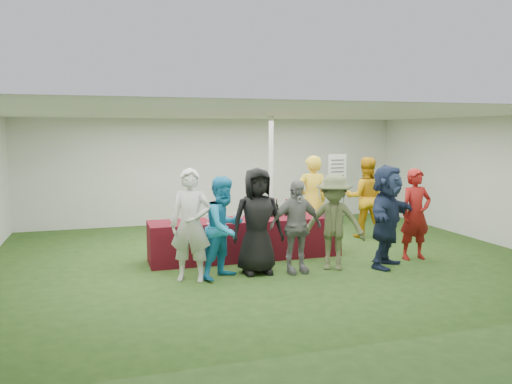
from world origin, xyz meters
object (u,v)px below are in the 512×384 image
object	(u,v)px
wine_list_sign	(337,173)
customer_6	(416,214)
customer_3	(296,226)
customer_1	(224,228)
customer_4	(334,222)
customer_2	(257,221)
customer_5	(387,216)
dump_bucket	(327,212)
staff_pourer	(312,200)
customer_0	(191,225)
staff_back	(365,197)
serving_table	(246,238)

from	to	relation	value
wine_list_sign	customer_6	xyz separation A→B (m)	(-0.20, -3.67, -0.47)
customer_3	customer_1	bearing A→B (deg)	174.85
customer_3	customer_6	bearing A→B (deg)	1.58
wine_list_sign	customer_4	bearing A→B (deg)	-116.98
customer_2	customer_5	bearing A→B (deg)	-5.53
dump_bucket	staff_pourer	xyz separation A→B (m)	(0.10, 0.96, 0.10)
staff_pourer	customer_6	distance (m)	2.20
customer_0	customer_3	distance (m)	1.77
customer_2	staff_back	bearing A→B (deg)	34.21
wine_list_sign	customer_3	world-z (taller)	wine_list_sign
staff_back	customer_3	size ratio (longest dim) A/B	1.14
customer_2	wine_list_sign	bearing A→B (deg)	49.87
dump_bucket	customer_1	size ratio (longest dim) A/B	0.13
dump_bucket	customer_4	bearing A→B (deg)	-108.26
customer_4	customer_0	bearing A→B (deg)	-154.50
customer_4	staff_back	bearing A→B (deg)	77.04
staff_back	customer_1	world-z (taller)	staff_back
customer_2	customer_3	distance (m)	0.66
customer_0	customer_6	world-z (taller)	customer_0
serving_table	staff_back	size ratio (longest dim) A/B	1.99
serving_table	customer_2	bearing A→B (deg)	-95.19
staff_back	customer_4	xyz separation A→B (m)	(-1.84, -2.19, -0.08)
dump_bucket	customer_0	bearing A→B (deg)	-162.28
customer_4	customer_6	world-z (taller)	customer_6
customer_0	customer_4	size ratio (longest dim) A/B	1.09
serving_table	customer_4	distance (m)	1.77
dump_bucket	customer_6	size ratio (longest dim) A/B	0.13
dump_bucket	staff_pourer	distance (m)	0.97
customer_2	customer_5	distance (m)	2.31
serving_table	customer_0	bearing A→B (deg)	-137.87
serving_table	customer_0	size ratio (longest dim) A/B	1.99
dump_bucket	customer_3	xyz separation A→B (m)	(-1.01, -0.95, -0.05)
customer_3	serving_table	bearing A→B (deg)	112.07
customer_1	customer_4	bearing A→B (deg)	-36.74
customer_0	customer_2	xyz separation A→B (m)	(1.13, 0.08, -0.01)
wine_list_sign	customer_1	distance (m)	5.45
customer_6	customer_1	bearing A→B (deg)	-177.10
customer_5	customer_1	bearing A→B (deg)	136.54
serving_table	customer_4	bearing A→B (deg)	-43.57
dump_bucket	customer_1	xyz separation A→B (m)	(-2.23, -0.90, -0.01)
customer_0	customer_4	world-z (taller)	customer_0
wine_list_sign	customer_1	size ratio (longest dim) A/B	1.08
customer_6	staff_back	bearing A→B (deg)	88.66
customer_3	staff_pourer	bearing A→B (deg)	57.16
customer_6	customer_3	bearing A→B (deg)	-174.88
customer_2	customer_0	bearing A→B (deg)	-174.25
customer_0	customer_1	size ratio (longest dim) A/B	1.08
staff_pourer	customer_5	distance (m)	2.12
staff_pourer	customer_5	size ratio (longest dim) A/B	1.04
wine_list_sign	customer_0	world-z (taller)	customer_0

